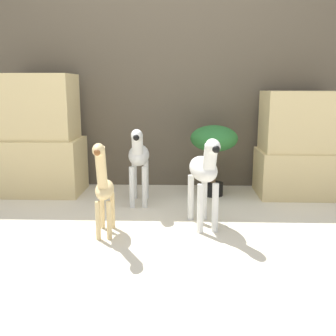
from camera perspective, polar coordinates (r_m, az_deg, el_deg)
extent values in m
plane|color=beige|center=(2.45, -0.73, -10.89)|extent=(14.00, 14.00, 0.00)
cube|color=brown|center=(3.76, 0.34, 14.14)|extent=(6.40, 0.08, 2.20)
cube|color=#DBC184|center=(3.69, -17.48, 0.28)|extent=(0.67, 0.49, 0.49)
cube|color=#DBC184|center=(3.63, -18.00, 8.44)|extent=(0.58, 0.43, 0.56)
cube|color=#DBC184|center=(3.63, 18.09, -0.70)|extent=(0.67, 0.49, 0.39)
cube|color=#DBC184|center=(3.57, 18.56, 6.43)|extent=(0.62, 0.45, 0.51)
cylinder|color=silver|center=(2.60, 6.85, -5.76)|extent=(0.04, 0.04, 0.33)
cylinder|color=silver|center=(2.58, 4.72, -5.90)|extent=(0.04, 0.04, 0.33)
cylinder|color=silver|center=(2.84, 5.28, -4.19)|extent=(0.04, 0.04, 0.33)
cylinder|color=silver|center=(2.82, 3.32, -4.31)|extent=(0.04, 0.04, 0.33)
ellipsoid|color=silver|center=(2.65, 5.11, -0.14)|extent=(0.24, 0.40, 0.17)
cylinder|color=silver|center=(2.48, 6.14, 1.63)|extent=(0.11, 0.15, 0.18)
ellipsoid|color=silver|center=(2.42, 6.52, 3.15)|extent=(0.12, 0.17, 0.09)
sphere|color=black|center=(2.36, 6.99, 2.72)|extent=(0.05, 0.05, 0.05)
cube|color=black|center=(2.48, 6.15, 1.82)|extent=(0.04, 0.08, 0.15)
cylinder|color=silver|center=(3.10, -3.41, -2.80)|extent=(0.04, 0.04, 0.33)
cylinder|color=silver|center=(3.11, -5.25, -2.80)|extent=(0.04, 0.04, 0.33)
cylinder|color=silver|center=(3.36, -3.20, -1.67)|extent=(0.04, 0.04, 0.33)
cylinder|color=silver|center=(3.37, -4.90, -1.67)|extent=(0.04, 0.04, 0.33)
ellipsoid|color=silver|center=(3.19, -4.25, 1.89)|extent=(0.18, 0.39, 0.17)
cylinder|color=silver|center=(3.01, -4.47, 3.45)|extent=(0.09, 0.14, 0.18)
ellipsoid|color=silver|center=(2.95, -4.55, 4.73)|extent=(0.09, 0.16, 0.09)
sphere|color=black|center=(2.89, -4.64, 4.42)|extent=(0.05, 0.05, 0.05)
cube|color=black|center=(3.01, -4.47, 3.61)|extent=(0.02, 0.08, 0.15)
cylinder|color=#E0C184|center=(2.50, -8.54, -7.55)|extent=(0.03, 0.03, 0.25)
cylinder|color=#E0C184|center=(2.51, -10.13, -7.54)|extent=(0.03, 0.03, 0.25)
cylinder|color=#E0C184|center=(2.69, -8.04, -6.11)|extent=(0.03, 0.03, 0.25)
cylinder|color=#E0C184|center=(2.70, -9.51, -6.10)|extent=(0.03, 0.03, 0.25)
ellipsoid|color=#E0C184|center=(2.55, -9.17, -3.11)|extent=(0.13, 0.30, 0.12)
cylinder|color=#E0C184|center=(2.39, -9.67, -0.10)|extent=(0.07, 0.15, 0.29)
ellipsoid|color=#E0C184|center=(2.28, -10.07, 2.61)|extent=(0.08, 0.13, 0.08)
sphere|color=brown|center=(2.23, -10.26, 2.23)|extent=(0.04, 0.04, 0.04)
cylinder|color=black|center=(3.49, 6.52, -3.03)|extent=(0.18, 0.18, 0.11)
cylinder|color=brown|center=(3.45, 6.60, 0.14)|extent=(0.04, 0.04, 0.28)
ellipsoid|color=#286B2D|center=(3.41, 6.70, 4.30)|extent=(0.41, 0.41, 0.22)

